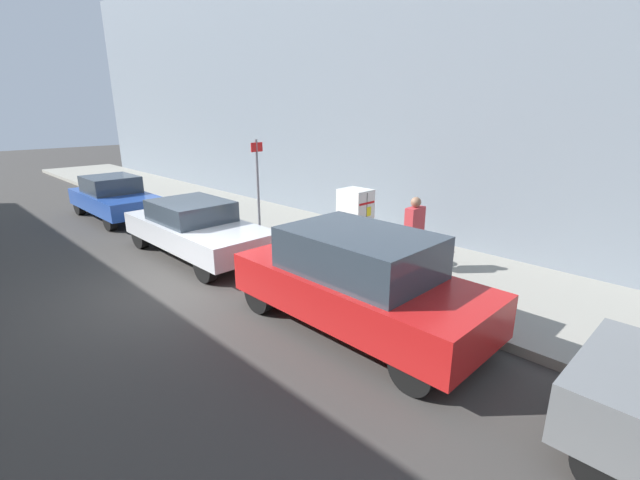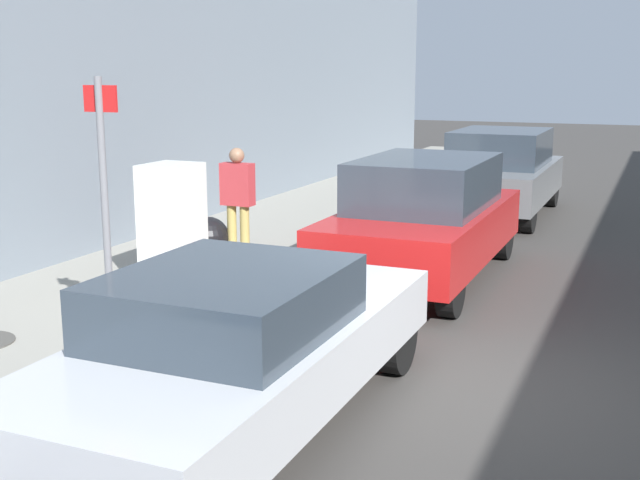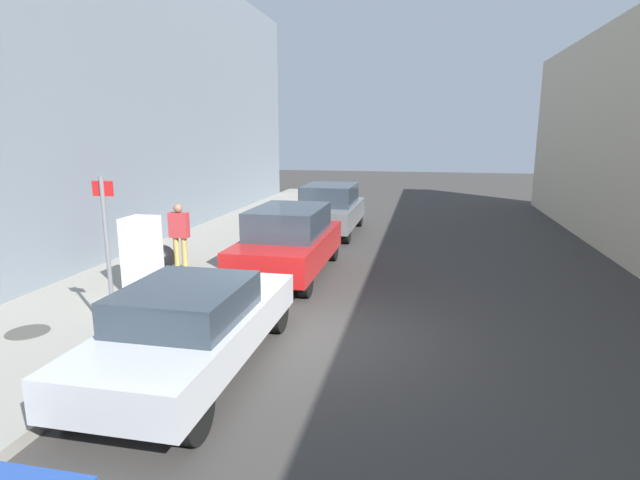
{
  "view_description": "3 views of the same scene",
  "coord_description": "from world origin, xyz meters",
  "px_view_note": "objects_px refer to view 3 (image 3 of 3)",
  "views": [
    {
      "loc": [
        3.58,
        8.07,
        3.65
      ],
      "look_at": [
        -2.57,
        1.85,
        0.96
      ],
      "focal_mm": 24.0,
      "sensor_mm": 36.0,
      "label": 1
    },
    {
      "loc": [
        1.5,
        -7.13,
        2.95
      ],
      "look_at": [
        -1.52,
        -0.11,
        1.32
      ],
      "focal_mm": 45.0,
      "sensor_mm": 36.0,
      "label": 2
    },
    {
      "loc": [
        1.73,
        -8.13,
        3.54
      ],
      "look_at": [
        -0.58,
        2.88,
        1.13
      ],
      "focal_mm": 28.0,
      "sensor_mm": 36.0,
      "label": 3
    }
  ],
  "objects_px": {
    "pedestrian_walking_far": "(179,232)",
    "trash_bag": "(162,257)",
    "parked_suv_red": "(289,240)",
    "parked_sedan_silver": "(193,325)",
    "discarded_refrigerator": "(142,254)",
    "street_sign_post": "(108,251)",
    "parked_suv_gray": "(330,208)"
  },
  "relations": [
    {
      "from": "trash_bag",
      "to": "pedestrian_walking_far",
      "type": "relative_size",
      "value": 0.38
    },
    {
      "from": "discarded_refrigerator",
      "to": "trash_bag",
      "type": "bearing_deg",
      "value": 105.5
    },
    {
      "from": "trash_bag",
      "to": "parked_suv_gray",
      "type": "distance_m",
      "value": 7.07
    },
    {
      "from": "street_sign_post",
      "to": "parked_suv_gray",
      "type": "xyz_separation_m",
      "value": [
        1.66,
        10.51,
        -0.78
      ]
    },
    {
      "from": "trash_bag",
      "to": "pedestrian_walking_far",
      "type": "distance_m",
      "value": 0.8
    },
    {
      "from": "discarded_refrigerator",
      "to": "parked_suv_gray",
      "type": "relative_size",
      "value": 0.37
    },
    {
      "from": "pedestrian_walking_far",
      "to": "parked_sedan_silver",
      "type": "height_order",
      "value": "pedestrian_walking_far"
    },
    {
      "from": "parked_suv_red",
      "to": "parked_suv_gray",
      "type": "height_order",
      "value": "parked_suv_gray"
    },
    {
      "from": "discarded_refrigerator",
      "to": "street_sign_post",
      "type": "bearing_deg",
      "value": -68.74
    },
    {
      "from": "discarded_refrigerator",
      "to": "trash_bag",
      "type": "distance_m",
      "value": 1.72
    },
    {
      "from": "discarded_refrigerator",
      "to": "pedestrian_walking_far",
      "type": "xyz_separation_m",
      "value": [
        0.01,
        1.71,
        0.16
      ]
    },
    {
      "from": "discarded_refrigerator",
      "to": "parked_suv_gray",
      "type": "distance_m",
      "value": 8.36
    },
    {
      "from": "street_sign_post",
      "to": "parked_sedan_silver",
      "type": "height_order",
      "value": "street_sign_post"
    },
    {
      "from": "trash_bag",
      "to": "parked_suv_gray",
      "type": "height_order",
      "value": "parked_suv_gray"
    },
    {
      "from": "parked_suv_red",
      "to": "parked_sedan_silver",
      "type": "bearing_deg",
      "value": -90.0
    },
    {
      "from": "pedestrian_walking_far",
      "to": "parked_suv_gray",
      "type": "xyz_separation_m",
      "value": [
        2.66,
        6.21,
        -0.23
      ]
    },
    {
      "from": "discarded_refrigerator",
      "to": "parked_sedan_silver",
      "type": "relative_size",
      "value": 0.35
    },
    {
      "from": "street_sign_post",
      "to": "parked_sedan_silver",
      "type": "relative_size",
      "value": 0.59
    },
    {
      "from": "discarded_refrigerator",
      "to": "parked_suv_red",
      "type": "relative_size",
      "value": 0.36
    },
    {
      "from": "pedestrian_walking_far",
      "to": "parked_suv_gray",
      "type": "distance_m",
      "value": 6.76
    },
    {
      "from": "street_sign_post",
      "to": "parked_suv_red",
      "type": "height_order",
      "value": "street_sign_post"
    },
    {
      "from": "pedestrian_walking_far",
      "to": "trash_bag",
      "type": "bearing_deg",
      "value": 112.79
    },
    {
      "from": "trash_bag",
      "to": "parked_sedan_silver",
      "type": "bearing_deg",
      "value": -56.25
    },
    {
      "from": "discarded_refrigerator",
      "to": "parked_suv_red",
      "type": "height_order",
      "value": "discarded_refrigerator"
    },
    {
      "from": "discarded_refrigerator",
      "to": "parked_sedan_silver",
      "type": "bearing_deg",
      "value": -48.93
    },
    {
      "from": "trash_bag",
      "to": "parked_sedan_silver",
      "type": "height_order",
      "value": "parked_sedan_silver"
    },
    {
      "from": "parked_sedan_silver",
      "to": "parked_suv_red",
      "type": "height_order",
      "value": "parked_suv_red"
    },
    {
      "from": "discarded_refrigerator",
      "to": "parked_suv_gray",
      "type": "height_order",
      "value": "discarded_refrigerator"
    },
    {
      "from": "discarded_refrigerator",
      "to": "pedestrian_walking_far",
      "type": "height_order",
      "value": "pedestrian_walking_far"
    },
    {
      "from": "street_sign_post",
      "to": "parked_sedan_silver",
      "type": "distance_m",
      "value": 1.97
    },
    {
      "from": "discarded_refrigerator",
      "to": "street_sign_post",
      "type": "relative_size",
      "value": 0.59
    },
    {
      "from": "discarded_refrigerator",
      "to": "street_sign_post",
      "type": "xyz_separation_m",
      "value": [
        1.0,
        -2.58,
        0.71
      ]
    }
  ]
}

